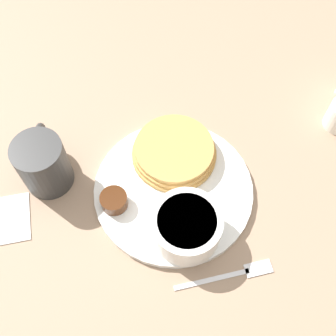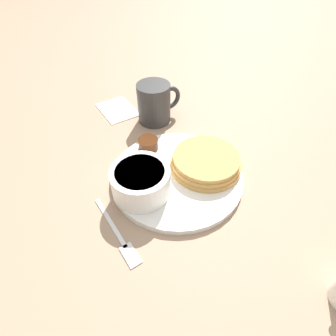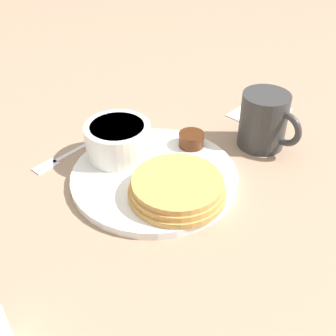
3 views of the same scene
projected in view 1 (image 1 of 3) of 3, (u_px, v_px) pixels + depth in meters
ground_plane at (173, 191)px, 0.67m from camera, size 4.00×4.00×0.00m
plate at (173, 190)px, 0.67m from camera, size 0.25×0.25×0.01m
pancake_stack at (174, 151)px, 0.68m from camera, size 0.14×0.14×0.03m
bowl at (189, 226)px, 0.60m from camera, size 0.10×0.10×0.05m
syrup_cup at (114, 201)px, 0.64m from camera, size 0.04×0.04×0.02m
butter_ramekin at (182, 239)px, 0.61m from camera, size 0.05×0.05×0.04m
coffee_mug at (43, 163)px, 0.65m from camera, size 0.08×0.11×0.09m
fork at (235, 274)px, 0.61m from camera, size 0.15×0.02×0.00m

